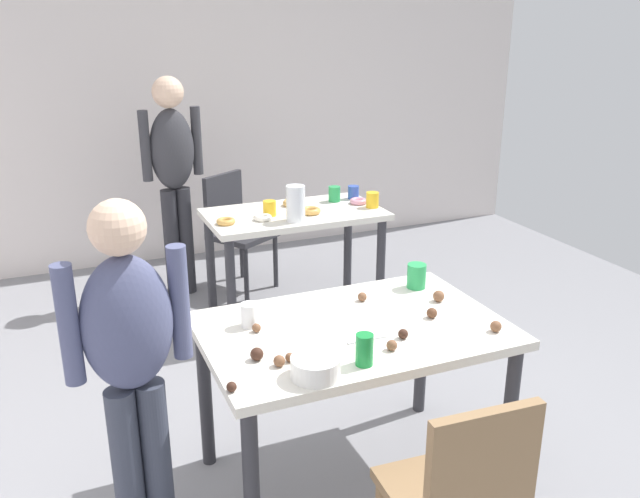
{
  "coord_description": "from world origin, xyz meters",
  "views": [
    {
      "loc": [
        -1.11,
        -2.32,
        1.96
      ],
      "look_at": [
        0.07,
        0.47,
        0.9
      ],
      "focal_mm": 37.24,
      "sensor_mm": 36.0,
      "label": 1
    }
  ],
  "objects_px": {
    "dining_table_far": "(294,228)",
    "person_adult_far": "(173,167)",
    "person_girl_near": "(131,356)",
    "pitcher_far": "(296,203)",
    "chair_near_table": "(461,494)",
    "dining_table_near": "(353,346)",
    "mixing_bowl": "(315,367)",
    "soda_can": "(364,350)",
    "chair_far_table": "(235,225)"
  },
  "relations": [
    {
      "from": "dining_table_far",
      "to": "person_adult_far",
      "type": "height_order",
      "value": "person_adult_far"
    },
    {
      "from": "person_girl_near",
      "to": "pitcher_far",
      "type": "height_order",
      "value": "person_girl_near"
    },
    {
      "from": "chair_near_table",
      "to": "dining_table_near",
      "type": "bearing_deg",
      "value": 91.19
    },
    {
      "from": "dining_table_near",
      "to": "mixing_bowl",
      "type": "distance_m",
      "value": 0.46
    },
    {
      "from": "dining_table_far",
      "to": "mixing_bowl",
      "type": "bearing_deg",
      "value": -108.69
    },
    {
      "from": "dining_table_near",
      "to": "pitcher_far",
      "type": "relative_size",
      "value": 5.51
    },
    {
      "from": "mixing_bowl",
      "to": "soda_can",
      "type": "xyz_separation_m",
      "value": [
        0.2,
        0.01,
        0.02
      ]
    },
    {
      "from": "person_adult_far",
      "to": "dining_table_near",
      "type": "bearing_deg",
      "value": -83.77
    },
    {
      "from": "dining_table_far",
      "to": "person_adult_far",
      "type": "relative_size",
      "value": 0.73
    },
    {
      "from": "mixing_bowl",
      "to": "pitcher_far",
      "type": "bearing_deg",
      "value": 71.23
    },
    {
      "from": "chair_far_table",
      "to": "soda_can",
      "type": "bearing_deg",
      "value": -95.49
    },
    {
      "from": "dining_table_far",
      "to": "person_girl_near",
      "type": "xyz_separation_m",
      "value": [
        -1.29,
        -1.78,
        0.2
      ]
    },
    {
      "from": "soda_can",
      "to": "pitcher_far",
      "type": "height_order",
      "value": "pitcher_far"
    },
    {
      "from": "dining_table_far",
      "to": "mixing_bowl",
      "type": "distance_m",
      "value": 2.14
    },
    {
      "from": "chair_far_table",
      "to": "chair_near_table",
      "type": "bearing_deg",
      "value": -92.5
    },
    {
      "from": "chair_near_table",
      "to": "mixing_bowl",
      "type": "height_order",
      "value": "chair_near_table"
    },
    {
      "from": "person_girl_near",
      "to": "soda_can",
      "type": "bearing_deg",
      "value": -16.45
    },
    {
      "from": "mixing_bowl",
      "to": "dining_table_far",
      "type": "bearing_deg",
      "value": 71.31
    },
    {
      "from": "dining_table_near",
      "to": "pitcher_far",
      "type": "height_order",
      "value": "pitcher_far"
    },
    {
      "from": "soda_can",
      "to": "pitcher_far",
      "type": "distance_m",
      "value": 1.86
    },
    {
      "from": "chair_far_table",
      "to": "person_adult_far",
      "type": "bearing_deg",
      "value": 175.17
    },
    {
      "from": "person_girl_near",
      "to": "person_adult_far",
      "type": "xyz_separation_m",
      "value": [
        0.64,
        2.48,
        0.13
      ]
    },
    {
      "from": "dining_table_near",
      "to": "dining_table_far",
      "type": "relative_size",
      "value": 1.08
    },
    {
      "from": "dining_table_near",
      "to": "chair_far_table",
      "type": "relative_size",
      "value": 1.43
    },
    {
      "from": "mixing_bowl",
      "to": "pitcher_far",
      "type": "height_order",
      "value": "pitcher_far"
    },
    {
      "from": "chair_far_table",
      "to": "person_adult_far",
      "type": "relative_size",
      "value": 0.55
    },
    {
      "from": "dining_table_far",
      "to": "person_girl_near",
      "type": "bearing_deg",
      "value": -125.92
    },
    {
      "from": "chair_far_table",
      "to": "person_adult_far",
      "type": "distance_m",
      "value": 0.62
    },
    {
      "from": "chair_near_table",
      "to": "person_adult_far",
      "type": "height_order",
      "value": "person_adult_far"
    },
    {
      "from": "chair_far_table",
      "to": "pitcher_far",
      "type": "bearing_deg",
      "value": -79.34
    },
    {
      "from": "person_girl_near",
      "to": "person_adult_far",
      "type": "bearing_deg",
      "value": 75.48
    },
    {
      "from": "mixing_bowl",
      "to": "person_adult_far",
      "type": "bearing_deg",
      "value": 89.16
    },
    {
      "from": "person_girl_near",
      "to": "mixing_bowl",
      "type": "height_order",
      "value": "person_girl_near"
    },
    {
      "from": "dining_table_near",
      "to": "soda_can",
      "type": "bearing_deg",
      "value": -108.58
    },
    {
      "from": "dining_table_far",
      "to": "dining_table_near",
      "type": "bearing_deg",
      "value": -102.64
    },
    {
      "from": "chair_far_table",
      "to": "pitcher_far",
      "type": "xyz_separation_m",
      "value": [
        0.16,
        -0.87,
        0.37
      ]
    },
    {
      "from": "chair_near_table",
      "to": "dining_table_far",
      "type": "bearing_deg",
      "value": 81.65
    },
    {
      "from": "dining_table_near",
      "to": "person_girl_near",
      "type": "height_order",
      "value": "person_girl_near"
    },
    {
      "from": "dining_table_near",
      "to": "mixing_bowl",
      "type": "bearing_deg",
      "value": -133.45
    },
    {
      "from": "chair_far_table",
      "to": "soda_can",
      "type": "relative_size",
      "value": 7.13
    },
    {
      "from": "chair_near_table",
      "to": "soda_can",
      "type": "distance_m",
      "value": 0.59
    },
    {
      "from": "chair_near_table",
      "to": "person_girl_near",
      "type": "height_order",
      "value": "person_girl_near"
    },
    {
      "from": "chair_far_table",
      "to": "person_girl_near",
      "type": "bearing_deg",
      "value": -113.43
    },
    {
      "from": "pitcher_far",
      "to": "chair_far_table",
      "type": "bearing_deg",
      "value": 100.66
    },
    {
      "from": "mixing_bowl",
      "to": "soda_can",
      "type": "distance_m",
      "value": 0.2
    },
    {
      "from": "dining_table_far",
      "to": "chair_far_table",
      "type": "bearing_deg",
      "value": 108.88
    },
    {
      "from": "soda_can",
      "to": "dining_table_near",
      "type": "bearing_deg",
      "value": 71.42
    },
    {
      "from": "person_girl_near",
      "to": "dining_table_near",
      "type": "bearing_deg",
      "value": 4.45
    },
    {
      "from": "dining_table_far",
      "to": "chair_far_table",
      "type": "xyz_separation_m",
      "value": [
        -0.23,
        0.67,
        -0.14
      ]
    },
    {
      "from": "person_adult_far",
      "to": "mixing_bowl",
      "type": "xyz_separation_m",
      "value": [
        -0.04,
        -2.72,
        -0.17
      ]
    }
  ]
}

